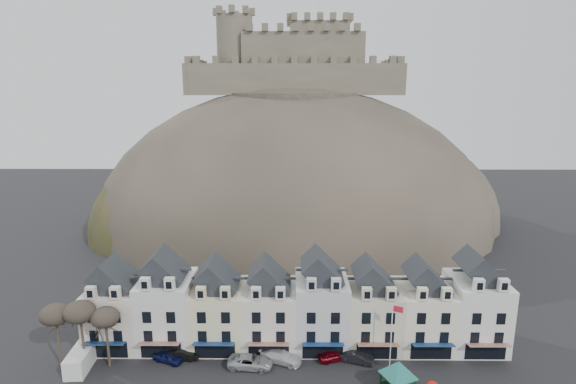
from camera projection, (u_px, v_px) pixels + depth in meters
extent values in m
cube|color=silver|center=(118.00, 315.00, 59.93)|extent=(6.80, 8.00, 8.00)
cube|color=#21252A|center=(114.00, 278.00, 58.76)|extent=(6.80, 5.76, 2.80)
cube|color=silver|center=(91.00, 293.00, 55.33)|extent=(1.20, 0.80, 1.60)
cube|color=silver|center=(115.00, 293.00, 55.31)|extent=(1.20, 0.80, 1.60)
cube|color=black|center=(107.00, 350.00, 56.61)|extent=(5.10, 0.06, 2.20)
cube|color=navy|center=(104.00, 343.00, 55.66)|extent=(5.10, 1.29, 0.43)
cube|color=silver|center=(168.00, 311.00, 59.74)|extent=(6.80, 8.00, 9.20)
cube|color=#21252A|center=(165.00, 270.00, 58.43)|extent=(6.80, 5.76, 2.80)
cube|color=silver|center=(145.00, 284.00, 55.01)|extent=(1.20, 0.80, 1.60)
cube|color=silver|center=(170.00, 284.00, 54.98)|extent=(1.20, 0.80, 1.60)
cube|color=black|center=(161.00, 350.00, 56.55)|extent=(5.10, 0.06, 2.20)
cube|color=maroon|center=(159.00, 344.00, 55.61)|extent=(5.10, 1.29, 0.43)
cube|color=beige|center=(219.00, 315.00, 59.82)|extent=(6.80, 8.00, 8.00)
cube|color=#21252A|center=(218.00, 279.00, 58.65)|extent=(6.80, 5.76, 2.80)
cube|color=beige|center=(201.00, 293.00, 55.22)|extent=(1.20, 0.80, 1.60)
cube|color=beige|center=(225.00, 293.00, 55.20)|extent=(1.20, 0.80, 1.60)
cube|color=black|center=(215.00, 350.00, 56.50)|extent=(5.10, 0.06, 2.20)
cube|color=navy|center=(214.00, 344.00, 55.55)|extent=(5.10, 1.29, 0.43)
cube|color=silver|center=(270.00, 315.00, 59.76)|extent=(6.80, 8.00, 8.00)
cube|color=#21252A|center=(270.00, 279.00, 58.59)|extent=(6.80, 5.76, 2.80)
cube|color=silver|center=(256.00, 293.00, 55.17)|extent=(1.20, 0.80, 1.60)
cube|color=silver|center=(280.00, 293.00, 55.14)|extent=(1.20, 0.80, 1.60)
cube|color=black|center=(269.00, 351.00, 56.44)|extent=(5.10, 0.06, 2.20)
cube|color=maroon|center=(268.00, 344.00, 55.50)|extent=(5.10, 1.29, 0.43)
cube|color=silver|center=(321.00, 311.00, 59.57)|extent=(6.80, 8.00, 9.20)
cube|color=#21252A|center=(322.00, 271.00, 58.27)|extent=(6.80, 5.76, 2.80)
cube|color=silver|center=(312.00, 284.00, 54.84)|extent=(1.20, 0.80, 1.60)
cube|color=silver|center=(336.00, 284.00, 54.82)|extent=(1.20, 0.80, 1.60)
cube|color=black|center=(323.00, 351.00, 56.39)|extent=(5.10, 0.06, 2.20)
cube|color=navy|center=(323.00, 344.00, 55.44)|extent=(5.10, 1.29, 0.43)
cube|color=beige|center=(372.00, 316.00, 59.65)|extent=(6.80, 8.00, 8.00)
cube|color=#21252A|center=(374.00, 279.00, 58.48)|extent=(6.80, 5.76, 2.80)
cube|color=beige|center=(367.00, 294.00, 55.06)|extent=(1.20, 0.80, 1.60)
cube|color=beige|center=(391.00, 294.00, 55.03)|extent=(1.20, 0.80, 1.60)
cube|color=black|center=(377.00, 351.00, 56.33)|extent=(5.10, 0.06, 2.20)
cube|color=maroon|center=(378.00, 345.00, 55.39)|extent=(5.10, 1.29, 0.43)
cube|color=white|center=(423.00, 316.00, 59.60)|extent=(6.80, 8.00, 8.00)
cube|color=#21252A|center=(426.00, 279.00, 58.43)|extent=(6.80, 5.76, 2.80)
cube|color=white|center=(422.00, 294.00, 55.00)|extent=(1.20, 0.80, 1.60)
cube|color=white|center=(447.00, 294.00, 54.98)|extent=(1.20, 0.80, 1.60)
cube|color=black|center=(431.00, 351.00, 56.28)|extent=(5.10, 0.06, 2.20)
cube|color=navy|center=(433.00, 345.00, 55.33)|extent=(5.10, 1.29, 0.43)
cube|color=white|center=(475.00, 312.00, 59.41)|extent=(6.80, 8.00, 9.20)
cube|color=#21252A|center=(479.00, 271.00, 58.11)|extent=(6.80, 5.76, 2.80)
cube|color=white|center=(479.00, 285.00, 54.68)|extent=(1.20, 0.80, 1.60)
cube|color=white|center=(503.00, 285.00, 54.65)|extent=(1.20, 0.80, 1.60)
cube|color=black|center=(485.00, 352.00, 56.22)|extent=(5.10, 0.06, 2.20)
cube|color=maroon|center=(489.00, 345.00, 55.28)|extent=(5.10, 1.29, 0.43)
ellipsoid|color=#37342A|center=(294.00, 224.00, 113.25)|extent=(96.00, 76.00, 68.00)
ellipsoid|color=#2D341A|center=(202.00, 232.00, 107.58)|extent=(52.00, 44.00, 42.00)
ellipsoid|color=#37342A|center=(386.00, 220.00, 116.96)|extent=(56.00, 48.00, 46.00)
ellipsoid|color=#2D341A|center=(276.00, 243.00, 99.64)|extent=(40.00, 28.00, 28.00)
ellipsoid|color=#37342A|center=(338.00, 240.00, 101.48)|extent=(36.00, 28.00, 24.00)
cylinder|color=#37342A|center=(294.00, 99.00, 106.29)|extent=(30.00, 30.00, 3.00)
cube|color=#5C5646|center=(294.00, 79.00, 101.38)|extent=(48.00, 2.20, 7.00)
cube|color=#5C5646|center=(294.00, 81.00, 120.87)|extent=(48.00, 2.20, 7.00)
cube|color=#5C5646|center=(197.00, 80.00, 111.32)|extent=(2.20, 22.00, 7.00)
cube|color=#5C5646|center=(391.00, 80.00, 110.93)|extent=(2.20, 22.00, 7.00)
cube|color=#5C5646|center=(302.00, 57.00, 109.87)|extent=(28.00, 18.00, 10.00)
cube|color=#5C5646|center=(318.00, 51.00, 111.45)|extent=(14.00, 12.00, 13.00)
cylinder|color=#5C5646|center=(235.00, 56.00, 106.10)|extent=(8.40, 8.40, 18.00)
cylinder|color=silver|center=(319.00, 13.00, 109.43)|extent=(0.16, 0.16, 5.00)
cylinder|color=#342B21|center=(59.00, 345.00, 54.86)|extent=(0.32, 0.32, 5.74)
ellipsoid|color=#383028|center=(55.00, 314.00, 53.94)|extent=(3.61, 3.61, 2.54)
cylinder|color=#342B21|center=(83.00, 344.00, 54.81)|extent=(0.32, 0.32, 6.02)
ellipsoid|color=#383028|center=(80.00, 312.00, 53.84)|extent=(3.78, 3.78, 2.67)
cylinder|color=#342B21|center=(108.00, 346.00, 54.85)|extent=(0.32, 0.32, 5.46)
ellipsoid|color=#383028|center=(105.00, 317.00, 53.97)|extent=(3.43, 3.43, 2.42)
cube|color=black|center=(380.00, 381.00, 50.66)|extent=(0.20, 0.20, 2.40)
cube|color=black|center=(400.00, 375.00, 51.74)|extent=(0.20, 0.20, 2.40)
cube|color=black|center=(398.00, 376.00, 49.73)|extent=(4.37, 4.37, 0.12)
cone|color=#155F4F|center=(399.00, 369.00, 49.53)|extent=(6.01, 6.01, 1.80)
cylinder|color=silver|center=(391.00, 337.00, 53.70)|extent=(0.13, 0.13, 8.87)
cube|color=red|center=(398.00, 309.00, 52.60)|extent=(1.12, 0.54, 0.78)
cube|color=white|center=(81.00, 359.00, 54.74)|extent=(2.60, 5.41, 2.41)
cube|color=black|center=(80.00, 356.00, 54.64)|extent=(2.18, 0.22, 1.03)
imported|color=#0D1444|center=(168.00, 357.00, 56.19)|extent=(4.29, 3.00, 1.36)
imported|color=black|center=(181.00, 354.00, 56.68)|extent=(4.62, 1.78, 1.50)
imported|color=#A9ACB1|center=(250.00, 362.00, 55.03)|extent=(5.63, 2.98, 1.54)
imported|color=silver|center=(281.00, 356.00, 56.12)|extent=(5.75, 3.95, 1.55)
imported|color=#5D050F|center=(334.00, 355.00, 56.47)|extent=(4.33, 2.62, 1.38)
imported|color=black|center=(356.00, 357.00, 56.10)|extent=(4.58, 2.81, 1.43)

